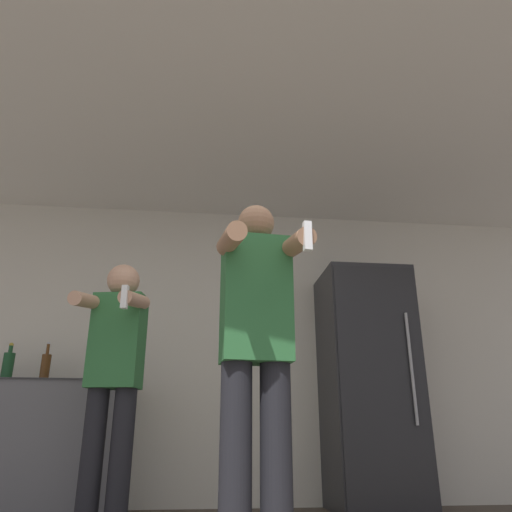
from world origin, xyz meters
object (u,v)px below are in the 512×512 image
object	(u,v)px
person_man_side	(114,369)
bottle_short_whiskey	(105,370)
refrigerator	(369,384)
person_woman_foreground	(257,347)
bottle_brown_liquor	(8,365)
bottle_amber_bourbon	(45,366)

from	to	relation	value
person_man_side	bottle_short_whiskey	bearing A→B (deg)	104.30
refrigerator	bottle_short_whiskey	bearing A→B (deg)	178.94
bottle_short_whiskey	person_woman_foreground	xyz separation A→B (m)	(1.01, -1.67, -0.09)
bottle_brown_liquor	person_woman_foreground	bearing A→B (deg)	-43.76
bottle_brown_liquor	person_man_side	world-z (taller)	person_man_side
bottle_short_whiskey	person_woman_foreground	world-z (taller)	person_woman_foreground
person_woman_foreground	person_man_side	world-z (taller)	person_woman_foreground
refrigerator	person_woman_foreground	world-z (taller)	refrigerator
person_man_side	bottle_brown_liquor	bearing A→B (deg)	140.63
bottle_amber_bourbon	bottle_brown_liquor	distance (m)	0.28
refrigerator	person_man_side	size ratio (longest dim) A/B	1.14
bottle_amber_bourbon	person_woman_foreground	bearing A→B (deg)	-48.75
bottle_amber_bourbon	refrigerator	bearing A→B (deg)	-0.88
refrigerator	bottle_amber_bourbon	xyz separation A→B (m)	(-2.56, 0.04, 0.11)
person_man_side	person_woman_foreground	bearing A→B (deg)	-48.08
refrigerator	bottle_amber_bourbon	bearing A→B (deg)	179.12
bottle_brown_liquor	person_man_side	size ratio (longest dim) A/B	0.18
refrigerator	bottle_brown_liquor	distance (m)	2.84
bottle_short_whiskey	bottle_brown_liquor	bearing A→B (deg)	180.00
refrigerator	bottle_brown_liquor	xyz separation A→B (m)	(-2.84, 0.04, 0.11)
person_woman_foreground	bottle_brown_liquor	bearing A→B (deg)	136.24
bottle_short_whiskey	person_woman_foreground	size ratio (longest dim) A/B	0.15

